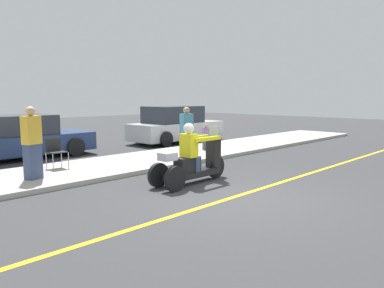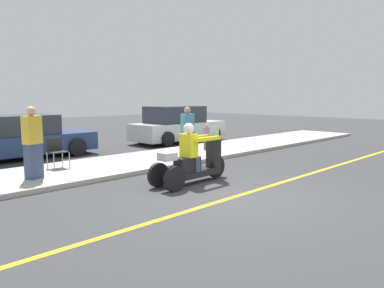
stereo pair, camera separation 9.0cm
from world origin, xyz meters
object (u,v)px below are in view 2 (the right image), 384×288
object	(u,v)px
spectator_with_child	(188,133)
motorcycle_trike	(192,162)
spectator_far_back	(33,144)
folding_chair_set_back	(56,149)
parked_car_lot_right	(178,125)
spectator_near_curb	(207,138)
parked_car_lot_center	(18,138)

from	to	relation	value
spectator_with_child	motorcycle_trike	bearing A→B (deg)	-132.69
spectator_far_back	folding_chair_set_back	world-z (taller)	spectator_far_back
spectator_with_child	parked_car_lot_right	size ratio (longest dim) A/B	0.36
spectator_near_curb	folding_chair_set_back	size ratio (longest dim) A/B	1.16
spectator_near_curb	folding_chair_set_back	world-z (taller)	spectator_near_curb
parked_car_lot_right	folding_chair_set_back	bearing A→B (deg)	-160.08
spectator_near_curb	spectator_with_child	bearing A→B (deg)	-157.52
spectator_near_curb	parked_car_lot_center	distance (m)	6.54
folding_chair_set_back	spectator_with_child	bearing A→B (deg)	-20.06
spectator_with_child	folding_chair_set_back	size ratio (longest dim) A/B	1.99
spectator_with_child	parked_car_lot_center	distance (m)	5.76
folding_chair_set_back	parked_car_lot_center	size ratio (longest dim) A/B	0.17
parked_car_lot_center	parked_car_lot_right	world-z (taller)	parked_car_lot_right
folding_chair_set_back	motorcycle_trike	bearing A→B (deg)	-66.04
motorcycle_trike	parked_car_lot_center	xyz separation A→B (m)	(-1.52, 6.76, 0.17)
motorcycle_trike	parked_car_lot_right	distance (m)	8.23
motorcycle_trike	folding_chair_set_back	distance (m)	4.04
spectator_with_child	parked_car_lot_center	world-z (taller)	spectator_with_child
motorcycle_trike	parked_car_lot_center	bearing A→B (deg)	102.69
motorcycle_trike	spectator_near_curb	size ratio (longest dim) A/B	2.39
parked_car_lot_center	motorcycle_trike	bearing A→B (deg)	-77.31
motorcycle_trike	parked_car_lot_right	world-z (taller)	parked_car_lot_right
spectator_far_back	folding_chair_set_back	xyz separation A→B (m)	(1.04, 0.97, -0.34)
spectator_with_child	folding_chair_set_back	bearing A→B (deg)	159.94
spectator_far_back	parked_car_lot_center	xyz separation A→B (m)	(1.16, 4.04, -0.26)
spectator_far_back	parked_car_lot_right	xyz separation A→B (m)	(8.05, 3.51, -0.19)
spectator_with_child	parked_car_lot_right	xyz separation A→B (m)	(3.23, 3.92, -0.14)
parked_car_lot_right	spectator_far_back	bearing A→B (deg)	-156.41
spectator_with_child	parked_car_lot_center	xyz separation A→B (m)	(-3.66, 4.44, -0.21)
spectator_near_curb	spectator_far_back	bearing A→B (deg)	-177.32
folding_chair_set_back	parked_car_lot_center	xyz separation A→B (m)	(0.12, 3.07, 0.07)
motorcycle_trike	parked_car_lot_right	size ratio (longest dim) A/B	0.50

